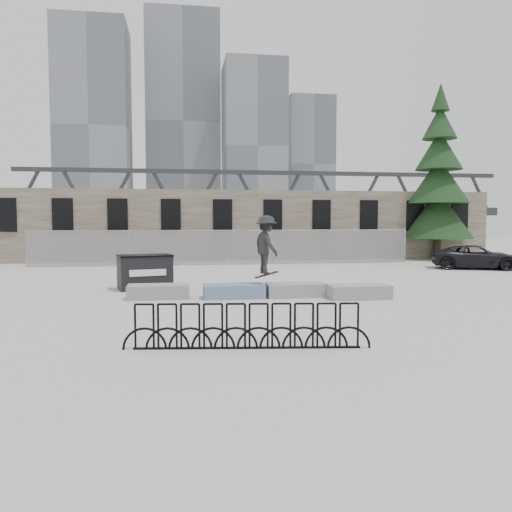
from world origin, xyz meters
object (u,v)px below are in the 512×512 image
Objects in this scene: dumpster at (145,272)px; suv at (477,257)px; planter_center_right at (296,289)px; skateboarder at (266,245)px; bike_rack at (247,327)px; spruce_tree at (438,185)px; planter_far_left at (159,291)px; planter_center_left at (234,290)px; planter_offset at (359,291)px.

dumpster is 17.71m from suv.
skateboarder is at bearing 171.72° from planter_center_right.
suv is (14.21, 14.71, 0.19)m from bike_rack.
suv reaches higher than bike_rack.
suv is at bearing -76.31° from skateboarder.
spruce_tree reaches higher than planter_center_right.
suv is at bearing 25.73° from planter_far_left.
suv is 2.15× the size of skateboarder.
spruce_tree is at bearing 44.23° from planter_center_left.
suv is (11.69, 8.14, 0.38)m from planter_center_right.
skateboarder reaches higher than suv.
dumpster is at bearing 104.26° from planter_far_left.
skateboarder is (-2.92, 0.86, 1.50)m from planter_offset.
planter_center_right is at bearing 69.02° from bike_rack.
suv reaches higher than planter_center_left.
bike_rack reaches higher than planter_center_left.
bike_rack is 7.00m from skateboarder.
bike_rack is at bearing -93.66° from planter_center_left.
planter_far_left is 4.57m from planter_center_right.
bike_rack reaches higher than planter_offset.
planter_offset is at bearing -20.38° from planter_center_right.
planter_center_left is 4.09m from planter_offset.
planter_center_right is (4.56, -0.31, 0.00)m from planter_far_left.
planter_far_left is 18.04m from suv.
planter_center_left is 0.96× the size of skateboarder.
planter_center_left is 0.44× the size of suv.
bike_rack is at bearing -73.49° from planter_far_left.
planter_center_right is (2.10, -0.04, 0.00)m from planter_center_left.
skateboarder is at bearing 144.22° from suv.
planter_center_right and planter_offset have the same top height.
planter_center_right is at bearing 159.62° from planter_offset.
dumpster is 1.04× the size of skateboarder.
planter_offset is 19.52m from spruce_tree.
dumpster reaches higher than planter_center_right.
spruce_tree is (15.49, 21.27, 4.44)m from bike_rack.
skateboarder is at bearing 77.22° from bike_rack.
planter_center_left is at bearing -6.38° from planter_far_left.
dumpster is at bearing 154.35° from planter_offset.
dumpster is 9.62m from bike_rack.
planter_center_right is at bearing 146.85° from suv.
bike_rack reaches higher than planter_far_left.
planter_far_left and planter_center_right have the same top height.
bike_rack is 26.68m from spruce_tree.
skateboarder is (1.10, 0.11, 1.50)m from planter_center_left.
planter_center_left is 1.00× the size of planter_offset.
planter_far_left is 0.92× the size of dumpster.
suv is at bearing 3.36° from dumpster.
dumpster reaches higher than planter_far_left.
dumpster is (-3.06, 2.65, 0.40)m from planter_center_left.
planter_center_right is 0.96× the size of skateboarder.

